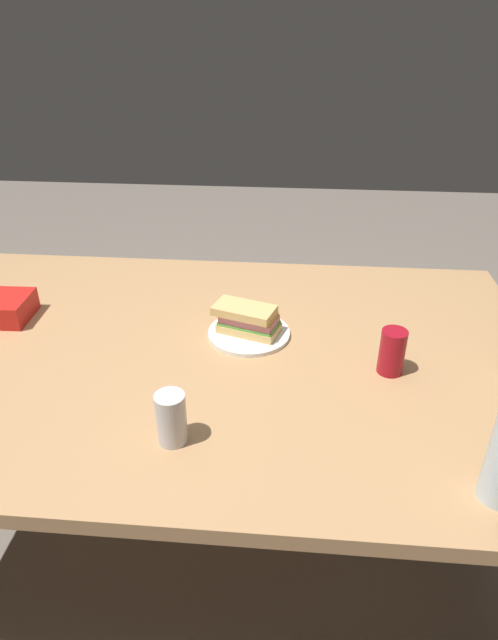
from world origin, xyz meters
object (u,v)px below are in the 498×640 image
Objects in this scene: sandwich at (248,319)px; soda_can_silver at (171,418)px; dining_table at (205,369)px; soda_can_red at (392,352)px; paper_plate at (249,333)px.

soda_can_silver reaches higher than sandwich.
soda_can_silver is (0.01, 0.36, 0.13)m from dining_table.
soda_can_red is 1.00× the size of soda_can_silver.
soda_can_silver is at bearing 30.68° from soda_can_red.
paper_plate is at bearing -144.79° from dining_table.
paper_plate is at bearing -106.00° from soda_can_silver.
soda_can_red is (-0.50, 0.06, 0.13)m from dining_table.
paper_plate is 1.16× the size of sandwich.
dining_table is 15.29× the size of soda_can_silver.
soda_can_red is at bearing 159.14° from sandwich.
paper_plate is 0.47m from soda_can_silver.
sandwich is 1.66× the size of soda_can_silver.
soda_can_red is at bearing 172.86° from dining_table.
dining_table is 0.19m from sandwich.
paper_plate is at bearing -21.15° from soda_can_red.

